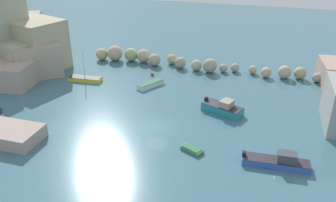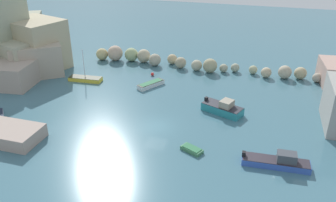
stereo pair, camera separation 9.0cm
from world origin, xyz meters
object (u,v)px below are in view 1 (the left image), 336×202
at_px(channel_buoy, 152,74).
at_px(moored_boat_3, 192,149).
at_px(moored_boat_2, 85,79).
at_px(moored_boat_0, 223,108).
at_px(stone_dock, 11,134).
at_px(moored_boat_1, 278,161).
at_px(moored_boat_5, 151,84).

xyz_separation_m(channel_buoy, moored_boat_3, (11.06, -19.19, -0.04)).
xyz_separation_m(moored_boat_2, moored_boat_3, (20.41, -14.12, -0.11)).
height_order(channel_buoy, moored_boat_2, moored_boat_2).
bearing_deg(moored_boat_0, stone_dock, -126.99).
distance_m(stone_dock, moored_boat_3, 20.21).
height_order(moored_boat_1, moored_boat_3, moored_boat_1).
bearing_deg(moored_boat_3, moored_boat_0, -75.08).
bearing_deg(moored_boat_1, channel_buoy, 132.78).
height_order(moored_boat_2, moored_boat_5, moored_boat_2).
bearing_deg(channel_buoy, moored_boat_2, -151.52).
relative_size(channel_buoy, moored_boat_5, 0.12).
relative_size(moored_boat_0, moored_boat_1, 0.84).
bearing_deg(channel_buoy, moored_boat_3, -60.04).
bearing_deg(moored_boat_0, moored_boat_1, -32.88).
height_order(moored_boat_0, moored_boat_3, moored_boat_0).
bearing_deg(moored_boat_0, moored_boat_2, -169.91).
xyz_separation_m(moored_boat_1, moored_boat_5, (-18.65, 15.09, -0.19)).
xyz_separation_m(moored_boat_0, moored_boat_1, (6.97, -9.73, -0.13)).
bearing_deg(moored_boat_5, moored_boat_0, -84.68).
distance_m(moored_boat_0, moored_boat_5, 12.86).
bearing_deg(channel_buoy, moored_boat_1, -44.17).
bearing_deg(moored_boat_1, stone_dock, -175.95).
bearing_deg(moored_boat_0, channel_buoy, 164.93).
relative_size(moored_boat_0, moored_boat_2, 1.07).
bearing_deg(moored_boat_3, stone_dock, 36.02).
bearing_deg(stone_dock, moored_boat_3, 10.43).
xyz_separation_m(moored_boat_1, moored_boat_3, (-8.78, 0.09, -0.32)).
bearing_deg(moored_boat_0, moored_boat_5, 176.84).
bearing_deg(moored_boat_3, moored_boat_1, -155.01).
bearing_deg(stone_dock, channel_buoy, 68.92).
bearing_deg(stone_dock, moored_boat_0, 31.51).
height_order(moored_boat_0, moored_boat_5, moored_boat_0).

